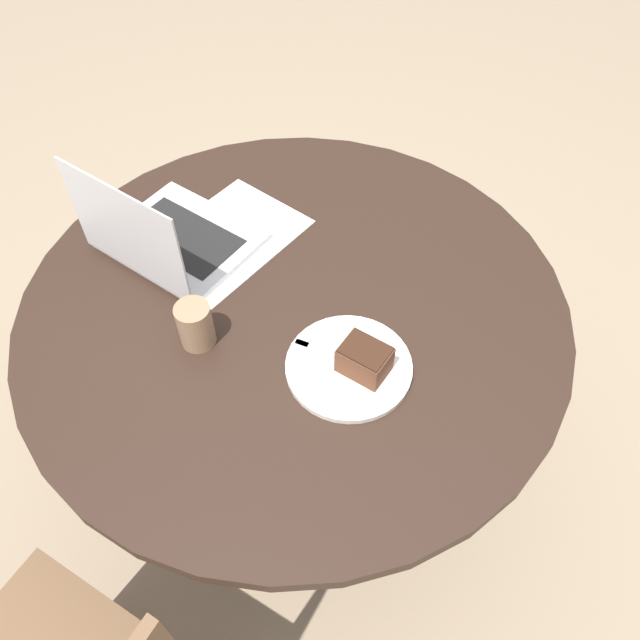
# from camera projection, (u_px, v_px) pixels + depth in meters

# --- Properties ---
(ground_plane) EXTENTS (12.00, 12.00, 0.00)m
(ground_plane) POSITION_uv_depth(u_px,v_px,m) (302.00, 458.00, 1.81)
(ground_plane) COLOR gray
(dining_table) EXTENTS (1.11, 1.11, 0.71)m
(dining_table) POSITION_uv_depth(u_px,v_px,m) (295.00, 335.00, 1.35)
(dining_table) COLOR black
(dining_table) RESTS_ON ground_plane
(paper_document) EXTENTS (0.40, 0.32, 0.00)m
(paper_document) POSITION_uv_depth(u_px,v_px,m) (223.00, 241.00, 1.37)
(paper_document) COLOR white
(paper_document) RESTS_ON dining_table
(plate) EXTENTS (0.24, 0.24, 0.01)m
(plate) POSITION_uv_depth(u_px,v_px,m) (349.00, 367.00, 1.15)
(plate) COLOR silver
(plate) RESTS_ON dining_table
(cake_slice) EXTENTS (0.08, 0.10, 0.06)m
(cake_slice) POSITION_uv_depth(u_px,v_px,m) (364.00, 359.00, 1.12)
(cake_slice) COLOR brown
(cake_slice) RESTS_ON plate
(fork) EXTENTS (0.03, 0.17, 0.00)m
(fork) POSITION_uv_depth(u_px,v_px,m) (328.00, 352.00, 1.16)
(fork) COLOR silver
(fork) RESTS_ON plate
(coffee_glass) EXTENTS (0.07, 0.07, 0.09)m
(coffee_glass) POSITION_uv_depth(u_px,v_px,m) (195.00, 325.00, 1.16)
(coffee_glass) COLOR #997556
(coffee_glass) RESTS_ON dining_table
(laptop) EXTENTS (0.31, 0.34, 0.24)m
(laptop) POSITION_uv_depth(u_px,v_px,m) (169.00, 238.00, 1.31)
(laptop) COLOR silver
(laptop) RESTS_ON dining_table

